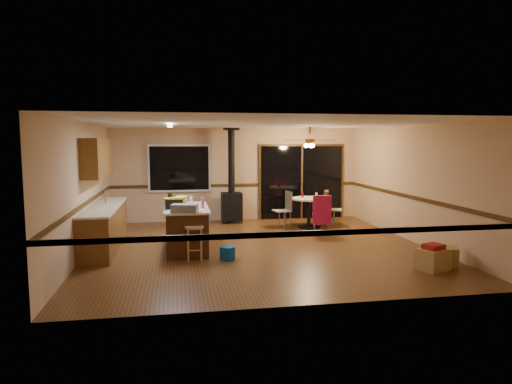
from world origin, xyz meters
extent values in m
plane|color=#573418|center=(0.00, 0.00, 0.00)|extent=(7.00, 7.00, 0.00)
plane|color=silver|center=(0.00, 0.00, 2.60)|extent=(7.00, 7.00, 0.00)
plane|color=tan|center=(0.00, 3.50, 1.30)|extent=(7.00, 0.00, 7.00)
plane|color=tan|center=(0.00, -3.50, 1.30)|extent=(7.00, 0.00, 7.00)
plane|color=tan|center=(-3.50, 0.00, 1.30)|extent=(0.00, 7.00, 7.00)
plane|color=tan|center=(3.50, 0.00, 1.30)|extent=(0.00, 7.00, 7.00)
cube|color=black|center=(-1.60, 3.45, 1.50)|extent=(1.72, 0.10, 1.32)
cube|color=black|center=(1.90, 3.45, 1.05)|extent=(2.52, 0.10, 2.10)
cube|color=brown|center=(-3.20, 0.50, 0.43)|extent=(0.60, 3.00, 0.86)
cube|color=beige|center=(-3.20, 0.50, 0.88)|extent=(0.64, 3.04, 0.04)
cube|color=brown|center=(-3.33, 0.70, 1.90)|extent=(0.35, 2.00, 0.80)
cube|color=#412110|center=(-1.50, 0.00, 0.43)|extent=(0.80, 1.60, 0.86)
cube|color=beige|center=(-1.50, 0.00, 0.88)|extent=(0.88, 1.68, 0.04)
cube|color=black|center=(-0.20, 3.05, 0.46)|extent=(0.55, 0.50, 0.75)
cylinder|color=black|center=(-0.20, 3.05, 1.71)|extent=(0.18, 0.18, 1.77)
cylinder|color=brown|center=(1.69, 1.95, 2.25)|extent=(0.24, 0.24, 0.10)
cylinder|color=brown|center=(1.69, 1.95, 2.52)|extent=(0.05, 0.05, 0.16)
sphere|color=#FFD88C|center=(1.69, 1.95, 2.13)|extent=(0.16, 0.16, 0.16)
cube|color=white|center=(-1.80, 0.30, 2.56)|extent=(0.10, 1.20, 0.04)
cube|color=slate|center=(-1.55, -0.67, 0.98)|extent=(0.54, 0.38, 0.15)
cube|color=black|center=(-1.75, -0.16, 0.99)|extent=(0.36, 0.21, 0.19)
cube|color=gold|center=(-1.75, -0.16, 1.10)|extent=(0.41, 0.24, 0.03)
cube|color=#A6864A|center=(-1.60, 0.27, 1.00)|extent=(0.26, 0.32, 0.19)
cylinder|color=black|center=(-1.82, -0.06, 1.06)|extent=(0.10, 0.10, 0.31)
cylinder|color=#D84C8C|center=(-1.18, -0.20, 1.01)|extent=(0.08, 0.08, 0.22)
cylinder|color=white|center=(-1.39, 0.35, 0.99)|extent=(0.07, 0.07, 0.18)
cylinder|color=tan|center=(-1.38, -0.84, 0.33)|extent=(0.45, 0.45, 0.66)
cylinder|color=#0B4BA4|center=(-0.76, -0.87, 0.12)|extent=(0.33, 0.33, 0.25)
cylinder|color=black|center=(1.69, 1.95, 0.02)|extent=(0.58, 0.58, 0.04)
cylinder|color=black|center=(1.69, 1.95, 0.39)|extent=(0.10, 0.10, 0.70)
cylinder|color=beige|center=(1.69, 1.95, 0.76)|extent=(0.93, 0.93, 0.04)
cylinder|color=#590C14|center=(1.54, 2.05, 0.85)|extent=(0.07, 0.07, 0.15)
cylinder|color=beige|center=(1.87, 1.90, 0.85)|extent=(0.08, 0.08, 0.14)
cube|color=tan|center=(0.99, 2.05, 0.45)|extent=(0.46, 0.46, 0.03)
cube|color=slate|center=(1.17, 2.08, 0.70)|extent=(0.09, 0.40, 0.50)
cube|color=tan|center=(1.79, 1.25, 0.45)|extent=(0.48, 0.48, 0.03)
cube|color=slate|center=(1.75, 1.07, 0.70)|extent=(0.40, 0.11, 0.50)
cube|color=#A31233|center=(1.74, 1.05, 0.60)|extent=(0.45, 0.19, 0.70)
cube|color=tan|center=(2.39, 2.00, 0.45)|extent=(0.52, 0.52, 0.03)
cube|color=slate|center=(2.21, 2.07, 0.70)|extent=(0.18, 0.38, 0.50)
cube|color=#331E13|center=(2.19, 2.08, 0.60)|extent=(0.26, 0.45, 0.70)
cube|color=#A6864A|center=(-1.64, 2.67, 0.21)|extent=(0.56, 0.46, 0.43)
cube|color=#A6864A|center=(2.70, -2.20, 0.19)|extent=(0.61, 0.56, 0.37)
cube|color=#A6864A|center=(3.10, -1.97, 0.17)|extent=(0.54, 0.52, 0.34)
cube|color=maroon|center=(2.70, -2.20, 0.42)|extent=(0.40, 0.37, 0.09)
camera|label=1|loc=(-1.69, -9.33, 2.24)|focal=32.00mm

